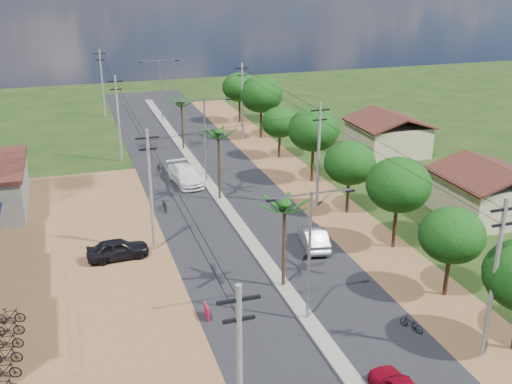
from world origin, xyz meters
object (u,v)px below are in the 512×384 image
(moto_rider_east, at_px, (411,324))
(roadside_sign, at_px, (207,312))
(car_silver_mid, at_px, (313,237))
(parked_scooter_row, at_px, (4,370))
(car_parked_dark, at_px, (118,249))
(car_white_far, at_px, (185,175))

(moto_rider_east, relative_size, roadside_sign, 1.45)
(car_silver_mid, distance_m, parked_scooter_row, 22.43)
(car_parked_dark, relative_size, roadside_sign, 4.03)
(car_white_far, height_order, roadside_sign, car_white_far)
(roadside_sign, relative_size, parked_scooter_row, 0.10)
(moto_rider_east, bearing_deg, parked_scooter_row, -29.33)
(car_parked_dark, xyz_separation_m, roadside_sign, (4.14, -9.31, -0.29))
(car_white_far, distance_m, car_parked_dark, 15.74)
(car_white_far, relative_size, roadside_sign, 5.36)
(car_silver_mid, height_order, roadside_sign, car_silver_mid)
(car_white_far, height_order, car_parked_dark, car_white_far)
(roadside_sign, bearing_deg, car_silver_mid, 36.11)
(car_white_far, bearing_deg, car_parked_dark, -126.14)
(car_silver_mid, height_order, car_parked_dark, car_silver_mid)
(car_parked_dark, height_order, roadside_sign, car_parked_dark)
(car_silver_mid, distance_m, roadside_sign, 11.83)
(car_silver_mid, relative_size, parked_scooter_row, 0.41)
(roadside_sign, bearing_deg, car_parked_dark, 114.55)
(car_silver_mid, height_order, parked_scooter_row, car_silver_mid)
(car_parked_dark, bearing_deg, moto_rider_east, -136.96)
(car_silver_mid, bearing_deg, roadside_sign, 45.67)
(car_white_far, xyz_separation_m, roadside_sign, (-3.49, -23.08, -0.39))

